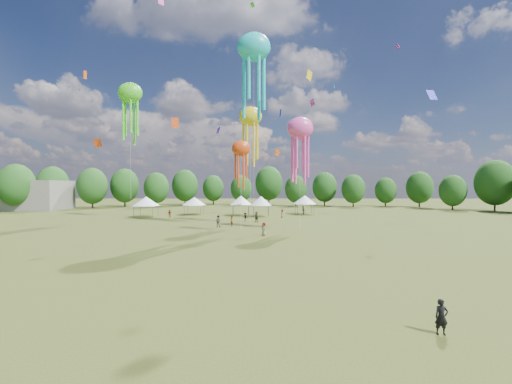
{
  "coord_description": "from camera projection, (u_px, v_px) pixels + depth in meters",
  "views": [
    {
      "loc": [
        0.84,
        -17.9,
        6.65
      ],
      "look_at": [
        0.7,
        15.0,
        6.0
      ],
      "focal_mm": 23.27,
      "sensor_mm": 36.0,
      "label": 1
    }
  ],
  "objects": [
    {
      "name": "small_kites",
      "position": [
        257.0,
        54.0,
        58.49
      ],
      "size": [
        71.76,
        50.92,
        45.96
      ],
      "color": "yellow",
      "rests_on": "ground"
    },
    {
      "name": "show_kites",
      "position": [
        218.0,
        102.0,
        55.76
      ],
      "size": [
        35.94,
        22.15,
        30.3
      ],
      "color": "yellow",
      "rests_on": "ground"
    },
    {
      "name": "spectator_near",
      "position": [
        218.0,
        221.0,
        52.71
      ],
      "size": [
        1.08,
        0.95,
        1.89
      ],
      "primitive_type": "imported",
      "rotation": [
        0.0,
        0.0,
        2.85
      ],
      "color": "gray",
      "rests_on": "ground"
    },
    {
      "name": "observer_main",
      "position": [
        441.0,
        317.0,
        14.75
      ],
      "size": [
        0.6,
        0.42,
        1.57
      ],
      "primitive_type": "imported",
      "rotation": [
        0.0,
        0.0,
        -0.07
      ],
      "color": "black",
      "rests_on": "ground"
    },
    {
      "name": "treeline",
      "position": [
        238.0,
        186.0,
        80.42
      ],
      "size": [
        201.57,
        95.24,
        13.43
      ],
      "color": "#38281C",
      "rests_on": "ground"
    },
    {
      "name": "ground",
      "position": [
        242.0,
        308.0,
        18.03
      ],
      "size": [
        300.0,
        300.0,
        0.0
      ],
      "primitive_type": "plane",
      "color": "#384416",
      "rests_on": "ground"
    },
    {
      "name": "spectators_far",
      "position": [
        259.0,
        216.0,
        62.68
      ],
      "size": [
        29.36,
        33.17,
        1.9
      ],
      "color": "gray",
      "rests_on": "ground"
    },
    {
      "name": "festival_tents",
      "position": [
        228.0,
        201.0,
        73.49
      ],
      "size": [
        39.98,
        12.49,
        4.38
      ],
      "color": "#47474C",
      "rests_on": "ground"
    }
  ]
}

